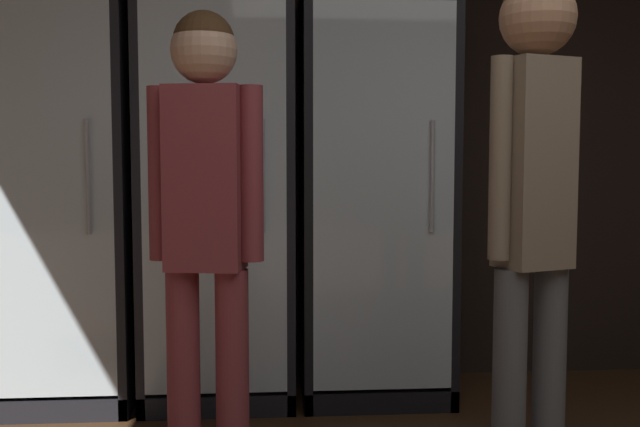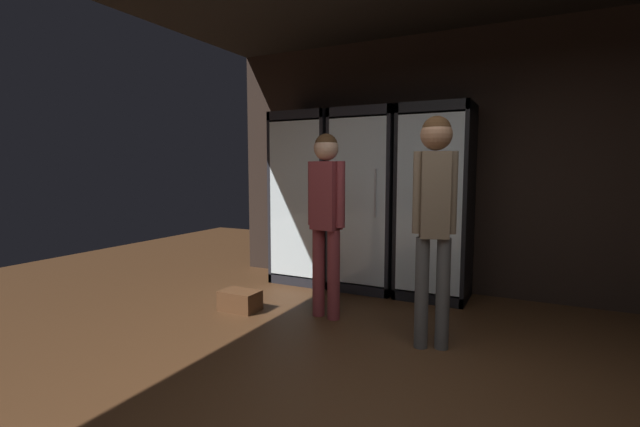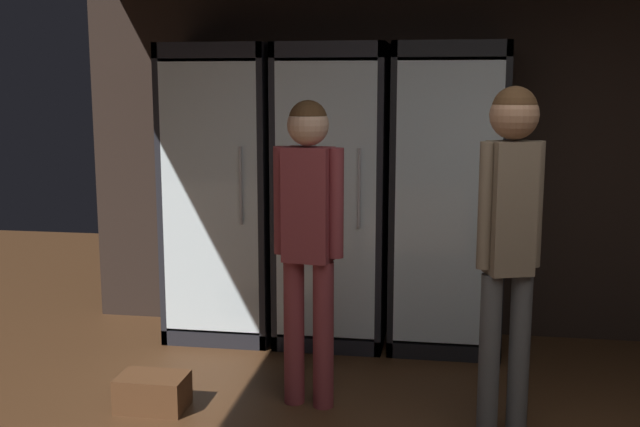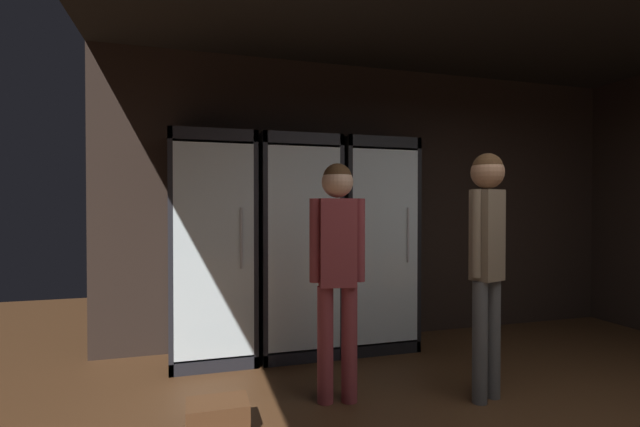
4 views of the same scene
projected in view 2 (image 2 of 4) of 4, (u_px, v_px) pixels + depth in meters
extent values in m
cube|color=black|center=(484.00, 164.00, 4.62)|extent=(6.00, 0.06, 2.80)
cube|color=black|center=(317.00, 197.00, 5.48)|extent=(0.72, 0.04, 2.00)
cube|color=black|center=(282.00, 197.00, 5.39)|extent=(0.04, 0.58, 2.00)
cube|color=black|center=(332.00, 199.00, 5.08)|extent=(0.04, 0.58, 2.00)
cube|color=black|center=(306.00, 117.00, 5.14)|extent=(0.72, 0.58, 0.10)
cube|color=black|center=(307.00, 276.00, 5.33)|extent=(0.72, 0.58, 0.10)
cube|color=white|center=(316.00, 197.00, 5.45)|extent=(0.64, 0.02, 1.76)
cube|color=silver|center=(294.00, 200.00, 4.99)|extent=(0.64, 0.02, 1.76)
cylinder|color=#B2B2B7|center=(310.00, 191.00, 4.86)|extent=(0.02, 0.02, 0.50)
cube|color=silver|center=(307.00, 271.00, 5.33)|extent=(0.62, 0.50, 0.02)
cylinder|color=#9EAD99|center=(290.00, 260.00, 5.40)|extent=(0.08, 0.08, 0.22)
cylinder|color=#9EAD99|center=(289.00, 248.00, 5.38)|extent=(0.02, 0.02, 0.06)
cylinder|color=tan|center=(290.00, 260.00, 5.40)|extent=(0.08, 0.08, 0.07)
cylinder|color=#194723|center=(301.00, 262.00, 5.35)|extent=(0.08, 0.08, 0.19)
cylinder|color=#194723|center=(301.00, 250.00, 5.34)|extent=(0.02, 0.02, 0.09)
cylinder|color=#2D2D33|center=(301.00, 262.00, 5.35)|extent=(0.08, 0.08, 0.07)
cylinder|color=#9EAD99|center=(311.00, 262.00, 5.24)|extent=(0.07, 0.07, 0.22)
cylinder|color=#9EAD99|center=(311.00, 250.00, 5.22)|extent=(0.03, 0.03, 0.08)
cylinder|color=#2D2D33|center=(311.00, 262.00, 5.24)|extent=(0.07, 0.07, 0.07)
cylinder|color=#194723|center=(323.00, 263.00, 5.19)|extent=(0.06, 0.06, 0.22)
cylinder|color=#194723|center=(323.00, 251.00, 5.17)|extent=(0.02, 0.02, 0.07)
cylinder|color=beige|center=(323.00, 264.00, 5.19)|extent=(0.06, 0.06, 0.08)
cube|color=silver|center=(306.00, 223.00, 5.27)|extent=(0.62, 0.50, 0.02)
cylinder|color=gray|center=(292.00, 213.00, 5.37)|extent=(0.08, 0.08, 0.21)
cylinder|color=gray|center=(292.00, 201.00, 5.36)|extent=(0.03, 0.03, 0.07)
cylinder|color=tan|center=(292.00, 212.00, 5.37)|extent=(0.08, 0.08, 0.08)
cylinder|color=#336B38|center=(306.00, 215.00, 5.23)|extent=(0.07, 0.07, 0.19)
cylinder|color=#336B38|center=(306.00, 203.00, 5.22)|extent=(0.02, 0.02, 0.09)
cylinder|color=#2D2D33|center=(306.00, 214.00, 5.23)|extent=(0.07, 0.07, 0.07)
cylinder|color=#9EAD99|center=(322.00, 213.00, 5.15)|extent=(0.08, 0.08, 0.24)
cylinder|color=#9EAD99|center=(322.00, 200.00, 5.13)|extent=(0.03, 0.03, 0.08)
cylinder|color=#B2332D|center=(322.00, 213.00, 5.15)|extent=(0.08, 0.08, 0.08)
cube|color=silver|center=(306.00, 174.00, 5.21)|extent=(0.62, 0.50, 0.02)
cylinder|color=black|center=(296.00, 165.00, 5.27)|extent=(0.08, 0.08, 0.20)
cylinder|color=black|center=(296.00, 153.00, 5.26)|extent=(0.03, 0.03, 0.08)
cylinder|color=white|center=(296.00, 165.00, 5.27)|extent=(0.08, 0.08, 0.08)
cylinder|color=#336B38|center=(316.00, 164.00, 5.09)|extent=(0.07, 0.07, 0.21)
cylinder|color=#336B38|center=(316.00, 152.00, 5.07)|extent=(0.02, 0.02, 0.08)
cylinder|color=#2D2D33|center=(316.00, 164.00, 5.09)|extent=(0.07, 0.07, 0.06)
cube|color=black|center=(375.00, 199.00, 5.14)|extent=(0.72, 0.04, 2.00)
cube|color=black|center=(338.00, 199.00, 5.05)|extent=(0.04, 0.58, 2.00)
cube|color=black|center=(396.00, 201.00, 4.74)|extent=(0.04, 0.58, 2.00)
cube|color=black|center=(367.00, 113.00, 4.80)|extent=(0.72, 0.58, 0.10)
cube|color=black|center=(365.00, 284.00, 4.99)|extent=(0.72, 0.58, 0.10)
cube|color=white|center=(374.00, 199.00, 5.11)|extent=(0.64, 0.02, 1.76)
cube|color=silver|center=(357.00, 202.00, 4.65)|extent=(0.64, 0.02, 1.76)
cylinder|color=#B2B2B7|center=(375.00, 193.00, 4.52)|extent=(0.02, 0.02, 0.50)
cube|color=silver|center=(365.00, 278.00, 4.99)|extent=(0.62, 0.50, 0.02)
cylinder|color=#336B38|center=(353.00, 265.00, 5.07)|extent=(0.08, 0.08, 0.23)
cylinder|color=#336B38|center=(353.00, 252.00, 5.05)|extent=(0.03, 0.03, 0.08)
cylinder|color=tan|center=(353.00, 266.00, 5.07)|extent=(0.08, 0.08, 0.08)
cylinder|color=gray|center=(378.00, 271.00, 4.86)|extent=(0.07, 0.07, 0.20)
cylinder|color=gray|center=(378.00, 258.00, 4.84)|extent=(0.02, 0.02, 0.08)
cylinder|color=#2D2D33|center=(378.00, 271.00, 4.86)|extent=(0.07, 0.07, 0.05)
cube|color=silver|center=(366.00, 227.00, 4.93)|extent=(0.62, 0.50, 0.02)
cylinder|color=brown|center=(353.00, 216.00, 4.96)|extent=(0.07, 0.07, 0.21)
cylinder|color=brown|center=(353.00, 203.00, 4.94)|extent=(0.03, 0.03, 0.09)
cylinder|color=beige|center=(353.00, 219.00, 4.96)|extent=(0.07, 0.07, 0.05)
cylinder|color=#194723|center=(380.00, 217.00, 4.86)|extent=(0.07, 0.07, 0.22)
cylinder|color=#194723|center=(380.00, 203.00, 4.85)|extent=(0.02, 0.02, 0.08)
cylinder|color=#2D2D33|center=(380.00, 218.00, 4.86)|extent=(0.07, 0.07, 0.07)
cube|color=silver|center=(366.00, 174.00, 4.87)|extent=(0.62, 0.50, 0.02)
cylinder|color=brown|center=(353.00, 163.00, 4.91)|extent=(0.08, 0.08, 0.23)
cylinder|color=brown|center=(353.00, 149.00, 4.89)|extent=(0.03, 0.03, 0.09)
cylinder|color=tan|center=(353.00, 166.00, 4.91)|extent=(0.08, 0.08, 0.07)
cylinder|color=#194723|center=(380.00, 163.00, 4.81)|extent=(0.07, 0.07, 0.23)
cylinder|color=#194723|center=(380.00, 150.00, 4.79)|extent=(0.02, 0.02, 0.06)
cylinder|color=#2D2D33|center=(380.00, 164.00, 4.81)|extent=(0.08, 0.08, 0.07)
cube|color=black|center=(440.00, 201.00, 4.79)|extent=(0.72, 0.04, 2.00)
cube|color=black|center=(403.00, 202.00, 4.71)|extent=(0.04, 0.58, 2.00)
cube|color=black|center=(469.00, 204.00, 4.40)|extent=(0.04, 0.58, 2.00)
cube|color=black|center=(437.00, 109.00, 4.46)|extent=(0.72, 0.58, 0.10)
cube|color=black|center=(433.00, 292.00, 4.65)|extent=(0.72, 0.58, 0.10)
cube|color=white|center=(440.00, 201.00, 4.77)|extent=(0.64, 0.02, 1.76)
cube|color=silver|center=(429.00, 205.00, 4.31)|extent=(0.64, 0.02, 1.76)
cylinder|color=#B2B2B7|center=(451.00, 195.00, 4.18)|extent=(0.02, 0.02, 0.50)
cube|color=silver|center=(433.00, 286.00, 4.64)|extent=(0.62, 0.50, 0.02)
cylinder|color=#9EAD99|center=(417.00, 274.00, 4.66)|extent=(0.06, 0.06, 0.22)
cylinder|color=#9EAD99|center=(417.00, 259.00, 4.65)|extent=(0.02, 0.02, 0.10)
cylinder|color=#2D2D33|center=(417.00, 275.00, 4.67)|extent=(0.06, 0.06, 0.06)
cylinder|color=gray|center=(448.00, 278.00, 4.52)|extent=(0.06, 0.06, 0.20)
cylinder|color=gray|center=(448.00, 264.00, 4.51)|extent=(0.02, 0.02, 0.09)
cylinder|color=white|center=(448.00, 279.00, 4.52)|extent=(0.06, 0.06, 0.07)
cube|color=silver|center=(434.00, 231.00, 4.58)|extent=(0.62, 0.50, 0.02)
cylinder|color=#336B38|center=(416.00, 219.00, 4.68)|extent=(0.06, 0.06, 0.21)
cylinder|color=#336B38|center=(416.00, 206.00, 4.66)|extent=(0.02, 0.02, 0.07)
cylinder|color=#2D2D33|center=(416.00, 219.00, 4.68)|extent=(0.07, 0.07, 0.06)
cylinder|color=#336B38|center=(434.00, 220.00, 4.58)|extent=(0.06, 0.06, 0.22)
cylinder|color=#336B38|center=(435.00, 207.00, 4.56)|extent=(0.03, 0.03, 0.06)
cylinder|color=beige|center=(434.00, 223.00, 4.58)|extent=(0.07, 0.07, 0.06)
cylinder|color=#336B38|center=(454.00, 222.00, 4.48)|extent=(0.07, 0.07, 0.20)
cylinder|color=#336B38|center=(455.00, 208.00, 4.47)|extent=(0.03, 0.03, 0.08)
cylinder|color=beige|center=(454.00, 222.00, 4.48)|extent=(0.07, 0.07, 0.06)
cube|color=silver|center=(436.00, 175.00, 4.53)|extent=(0.62, 0.50, 0.02)
cylinder|color=#194723|center=(413.00, 165.00, 4.59)|extent=(0.07, 0.07, 0.19)
cylinder|color=#194723|center=(413.00, 151.00, 4.57)|extent=(0.02, 0.02, 0.09)
cylinder|color=#B2332D|center=(413.00, 166.00, 4.59)|extent=(0.07, 0.07, 0.06)
cylinder|color=#336B38|center=(428.00, 163.00, 4.57)|extent=(0.06, 0.06, 0.22)
cylinder|color=#336B38|center=(429.00, 148.00, 4.55)|extent=(0.02, 0.02, 0.09)
cylinder|color=#2D2D33|center=(428.00, 165.00, 4.57)|extent=(0.06, 0.06, 0.08)
cylinder|color=black|center=(442.00, 164.00, 4.46)|extent=(0.08, 0.08, 0.21)
cylinder|color=black|center=(443.00, 150.00, 4.44)|extent=(0.03, 0.03, 0.08)
cylinder|color=#2D2D33|center=(442.00, 163.00, 4.46)|extent=(0.08, 0.08, 0.08)
cylinder|color=gray|center=(459.00, 163.00, 4.38)|extent=(0.08, 0.08, 0.22)
cylinder|color=gray|center=(459.00, 149.00, 4.37)|extent=(0.02, 0.02, 0.06)
cylinder|color=#2D2D33|center=(459.00, 165.00, 4.39)|extent=(0.08, 0.08, 0.06)
cylinder|color=brown|center=(319.00, 272.00, 4.04)|extent=(0.11, 0.11, 0.81)
cylinder|color=brown|center=(334.00, 275.00, 3.94)|extent=(0.11, 0.11, 0.81)
cube|color=brown|center=(326.00, 196.00, 3.91)|extent=(0.27, 0.21, 0.61)
cylinder|color=brown|center=(312.00, 193.00, 4.00)|extent=(0.08, 0.08, 0.58)
cylinder|color=brown|center=(340.00, 195.00, 3.82)|extent=(0.08, 0.08, 0.58)
sphere|color=tan|center=(326.00, 148.00, 3.87)|extent=(0.22, 0.22, 0.22)
sphere|color=#472D19|center=(326.00, 145.00, 3.87)|extent=(0.20, 0.20, 0.20)
cylinder|color=#4C4C4C|center=(422.00, 293.00, 3.31)|extent=(0.10, 0.10, 0.84)
cylinder|color=#4C4C4C|center=(443.00, 294.00, 3.29)|extent=(0.10, 0.10, 0.84)
cube|color=#72604C|center=(435.00, 195.00, 3.22)|extent=(0.24, 0.21, 0.63)
cylinder|color=#72604C|center=(417.00, 193.00, 3.24)|extent=(0.07, 0.07, 0.60)
cylinder|color=#72604C|center=(453.00, 193.00, 3.20)|extent=(0.07, 0.07, 0.60)
sphere|color=#9E7051|center=(436.00, 135.00, 3.18)|extent=(0.23, 0.23, 0.23)
sphere|color=#472D19|center=(437.00, 131.00, 3.17)|extent=(0.21, 0.21, 0.21)
cube|color=#4C2D19|center=(240.00, 300.00, 4.22)|extent=(0.37, 0.24, 0.19)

